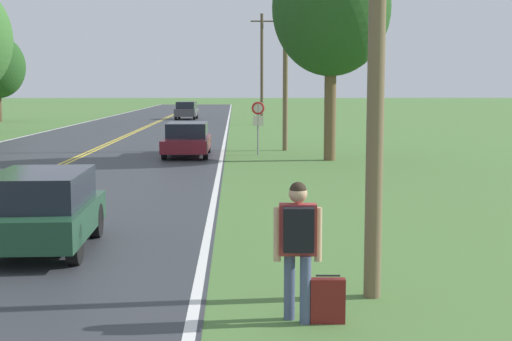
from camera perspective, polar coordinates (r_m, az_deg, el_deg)
name	(u,v)px	position (r m, az deg, el deg)	size (l,w,h in m)	color
hitchhiker_person	(298,237)	(9.00, 3.37, -5.36)	(0.61, 0.44, 1.80)	#475175
suitcase	(328,301)	(9.21, 5.76, -10.32)	(0.45, 0.16, 0.63)	maroon
traffic_sign	(258,115)	(31.42, 0.16, 4.48)	(0.60, 0.10, 2.37)	gray
utility_pole_foreground	(377,21)	(10.09, 9.67, 11.71)	(1.80, 0.24, 7.46)	brown
utility_pole_midground	(285,50)	(33.83, 2.38, 9.58)	(1.80, 0.24, 9.09)	brown
utility_pole_far	(262,68)	(57.62, 0.47, 8.23)	(1.80, 0.24, 8.82)	brown
tree_mid_treeline	(331,8)	(29.49, 6.04, 12.78)	(4.77, 4.77, 8.92)	brown
car_dark_green_hatchback_nearest	(41,208)	(13.57, -16.83, -2.92)	(1.92, 3.64, 1.45)	black
car_maroon_sedan_approaching	(187,139)	(31.22, -5.53, 2.53)	(1.93, 4.79, 1.45)	black
car_dark_grey_van_mid_near	(187,110)	(67.56, -5.58, 4.85)	(2.06, 4.42, 1.66)	black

